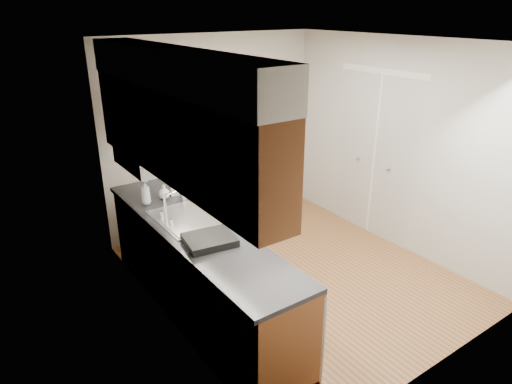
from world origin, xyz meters
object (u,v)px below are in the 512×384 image
Objects in this scene: soap_bottle_b at (174,187)px; person at (242,201)px; steel_can at (184,196)px; soap_bottle_c at (164,192)px; dish_rack at (210,240)px; soap_bottle_a at (146,192)px.

person is at bearing -57.70° from soap_bottle_b.
soap_bottle_b is 1.56× the size of steel_can.
person is at bearing -49.36° from soap_bottle_c.
dish_rack is (-0.64, -0.48, -0.03)m from person.
soap_bottle_a is 0.21m from soap_bottle_c.
soap_bottle_a is (-0.75, 0.62, 0.06)m from person.
soap_bottle_b is 0.13m from soap_bottle_c.
steel_can is (-0.41, 0.45, 0.00)m from person.
soap_bottle_b is (-0.42, 0.66, 0.04)m from person.
soap_bottle_a reaches higher than dish_rack.
person is at bearing -47.28° from steel_can.
soap_bottle_b reaches higher than dish_rack.
dish_rack is at bearing -84.39° from soap_bottle_a.
soap_bottle_a reaches higher than soap_bottle_c.
soap_bottle_b is 1.26× the size of soap_bottle_c.
steel_can is at bearing 85.28° from dish_rack.
soap_bottle_a is 0.61× the size of dish_rack.
soap_bottle_c is at bearing 125.04° from steel_can.
soap_bottle_b is at bearing 7.05° from soap_bottle_a.
steel_can is 0.30× the size of dish_rack.
soap_bottle_c is 0.23m from steel_can.
person reaches higher than soap_bottle_c.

